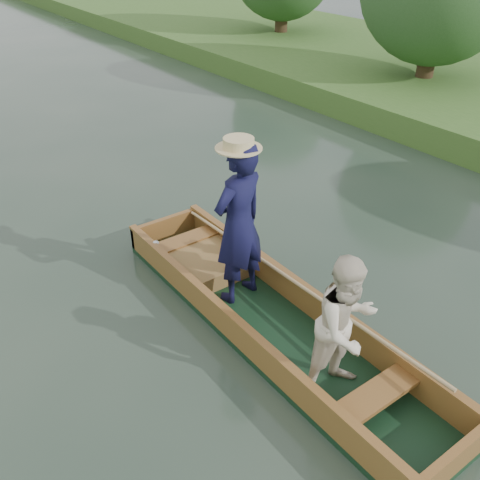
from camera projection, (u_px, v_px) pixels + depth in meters
ground at (270, 329)px, 6.37m from camera, size 120.00×120.00×0.00m
trees_far at (14, 7)px, 10.96m from camera, size 22.87×13.50×4.66m
punt at (272, 284)px, 6.02m from camera, size 1.12×5.00×2.16m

